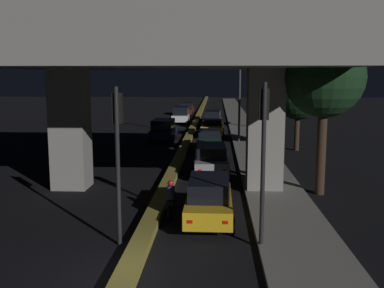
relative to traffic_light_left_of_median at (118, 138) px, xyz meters
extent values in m
plane|color=black|center=(0.72, -2.45, -3.46)|extent=(200.00, 200.00, 0.00)
cube|color=olive|center=(0.72, 32.55, -3.31)|extent=(0.64, 126.00, 0.29)
cube|color=slate|center=(5.81, 25.55, -3.39)|extent=(2.77, 126.00, 0.14)
cube|color=gray|center=(-3.90, 7.23, -0.59)|extent=(1.64, 1.54, 5.73)
cube|color=gray|center=(5.34, 7.23, -0.59)|extent=(1.64, 1.54, 5.73)
cube|color=gray|center=(0.72, 7.23, 3.36)|extent=(15.75, 11.76, 2.18)
cube|color=#333335|center=(0.72, 7.23, 4.91)|extent=(15.75, 0.40, 0.90)
cylinder|color=black|center=(0.00, -0.10, -0.92)|extent=(0.14, 0.14, 5.08)
cube|color=black|center=(0.00, 0.08, 0.94)|extent=(0.30, 0.28, 0.95)
sphere|color=black|center=(0.00, 0.23, 1.24)|extent=(0.18, 0.18, 0.18)
sphere|color=yellow|center=(0.00, 0.23, 0.94)|extent=(0.18, 0.18, 0.18)
sphere|color=black|center=(0.00, 0.23, 0.65)|extent=(0.18, 0.18, 0.18)
cylinder|color=black|center=(4.52, -0.10, -0.85)|extent=(0.14, 0.14, 5.22)
cube|color=black|center=(4.52, 0.08, 1.08)|extent=(0.30, 0.28, 0.95)
sphere|color=black|center=(4.52, 0.23, 1.38)|extent=(0.18, 0.18, 0.18)
sphere|color=yellow|center=(4.52, 0.23, 1.08)|extent=(0.18, 0.18, 0.18)
sphere|color=black|center=(4.52, 0.23, 0.78)|extent=(0.18, 0.18, 0.18)
cylinder|color=#2D2D30|center=(4.90, 22.17, 0.36)|extent=(0.18, 0.18, 7.64)
cylinder|color=#2D2D30|center=(4.07, 22.17, 4.03)|extent=(1.67, 0.10, 0.10)
ellipsoid|color=#F2B759|center=(3.24, 22.17, 3.93)|extent=(0.56, 0.32, 0.24)
cube|color=gold|center=(2.83, 2.53, -2.81)|extent=(1.68, 4.37, 0.64)
cube|color=black|center=(2.83, 2.53, -2.16)|extent=(1.47, 2.62, 0.67)
cylinder|color=black|center=(2.02, 3.97, -3.13)|extent=(0.20, 0.66, 0.66)
cylinder|color=black|center=(3.65, 3.96, -3.13)|extent=(0.20, 0.66, 0.66)
cylinder|color=black|center=(2.01, 1.09, -3.13)|extent=(0.20, 0.66, 0.66)
cylinder|color=black|center=(3.63, 1.08, -3.13)|extent=(0.20, 0.66, 0.66)
cube|color=red|center=(2.24, 0.34, -2.78)|extent=(0.18, 0.03, 0.11)
cube|color=red|center=(3.40, 0.33, -2.78)|extent=(0.18, 0.03, 0.11)
cube|color=gray|center=(2.80, 10.59, -2.80)|extent=(1.94, 4.70, 0.70)
cube|color=black|center=(2.80, 10.59, -2.14)|extent=(1.65, 2.84, 0.62)
cylinder|color=black|center=(1.88, 12.09, -3.15)|extent=(0.22, 0.62, 0.61)
cylinder|color=black|center=(3.60, 12.15, -3.15)|extent=(0.22, 0.62, 0.61)
cylinder|color=black|center=(2.00, 9.03, -3.15)|extent=(0.22, 0.62, 0.61)
cylinder|color=black|center=(3.72, 9.10, -3.15)|extent=(0.22, 0.62, 0.61)
cube|color=red|center=(2.27, 8.24, -2.77)|extent=(0.18, 0.04, 0.11)
cube|color=red|center=(3.50, 8.29, -2.77)|extent=(0.18, 0.04, 0.11)
cube|color=black|center=(2.59, 18.09, -2.78)|extent=(1.73, 4.40, 0.76)
cube|color=black|center=(2.59, 17.98, -2.14)|extent=(1.50, 1.77, 0.53)
cylinder|color=black|center=(1.75, 19.52, -3.16)|extent=(0.21, 0.60, 0.59)
cylinder|color=black|center=(3.39, 19.54, -3.16)|extent=(0.21, 0.60, 0.59)
cylinder|color=black|center=(1.78, 16.63, -3.16)|extent=(0.21, 0.60, 0.59)
cylinder|color=black|center=(3.43, 16.65, -3.16)|extent=(0.21, 0.60, 0.59)
cube|color=red|center=(2.02, 15.88, -2.75)|extent=(0.18, 0.03, 0.11)
cube|color=red|center=(3.20, 15.90, -2.75)|extent=(0.18, 0.03, 0.11)
cube|color=gold|center=(2.73, 25.92, -2.78)|extent=(1.99, 4.12, 0.75)
cube|color=black|center=(2.73, 25.82, -2.15)|extent=(1.70, 1.67, 0.51)
cylinder|color=black|center=(1.85, 27.28, -3.16)|extent=(0.22, 0.61, 0.60)
cylinder|color=black|center=(3.69, 27.23, -3.16)|extent=(0.22, 0.61, 0.60)
cylinder|color=black|center=(1.78, 24.60, -3.16)|extent=(0.22, 0.61, 0.60)
cylinder|color=black|center=(3.61, 24.55, -3.16)|extent=(0.22, 0.61, 0.60)
cube|color=red|center=(2.02, 23.89, -2.74)|extent=(0.18, 0.04, 0.11)
cube|color=red|center=(3.33, 23.86, -2.74)|extent=(0.18, 0.04, 0.11)
cube|color=silver|center=(2.71, 31.89, -2.83)|extent=(1.90, 4.71, 0.56)
cube|color=black|center=(2.72, 32.00, -2.09)|extent=(1.63, 3.41, 0.92)
cylinder|color=black|center=(1.97, 33.46, -3.11)|extent=(0.23, 0.70, 0.69)
cylinder|color=black|center=(3.60, 33.38, -3.11)|extent=(0.23, 0.70, 0.69)
cylinder|color=black|center=(1.82, 30.40, -3.11)|extent=(0.23, 0.70, 0.69)
cylinder|color=black|center=(3.46, 30.32, -3.11)|extent=(0.23, 0.70, 0.69)
cube|color=red|center=(2.02, 29.59, -2.81)|extent=(0.18, 0.04, 0.11)
cube|color=red|center=(3.19, 29.53, -2.81)|extent=(0.18, 0.04, 0.11)
cube|color=#141938|center=(-1.31, 23.03, -2.79)|extent=(1.94, 4.12, 0.65)
cube|color=black|center=(-1.31, 22.93, -2.07)|extent=(1.70, 2.97, 0.80)
cylinder|color=black|center=(-0.42, 21.67, -3.12)|extent=(0.21, 0.69, 0.69)
cylinder|color=black|center=(-2.25, 21.70, -3.12)|extent=(0.21, 0.69, 0.69)
cylinder|color=black|center=(-0.37, 24.37, -3.12)|extent=(0.21, 0.69, 0.69)
cylinder|color=black|center=(-2.20, 24.40, -3.12)|extent=(0.21, 0.69, 0.69)
cube|color=white|center=(-0.62, 25.08, -2.89)|extent=(0.18, 0.03, 0.11)
cube|color=white|center=(-1.93, 25.10, -2.89)|extent=(0.18, 0.03, 0.11)
cube|color=silver|center=(-0.90, 36.46, -2.77)|extent=(1.79, 4.09, 0.70)
cube|color=black|center=(-0.90, 36.36, -1.98)|extent=(1.58, 2.95, 0.88)
cylinder|color=black|center=(-0.02, 35.12, -3.11)|extent=(0.20, 0.69, 0.69)
cylinder|color=black|center=(-1.77, 35.11, -3.11)|extent=(0.20, 0.69, 0.69)
cylinder|color=black|center=(-0.03, 37.81, -3.11)|extent=(0.20, 0.69, 0.69)
cylinder|color=black|center=(-1.77, 37.81, -3.11)|extent=(0.20, 0.69, 0.69)
cube|color=white|center=(-0.27, 38.52, -2.87)|extent=(0.18, 0.03, 0.11)
cube|color=white|center=(-1.53, 38.52, -2.87)|extent=(0.18, 0.03, 0.11)
cube|color=#591414|center=(-0.94, 46.90, -2.84)|extent=(1.84, 4.62, 0.56)
cube|color=black|center=(-0.94, 46.90, -2.16)|extent=(1.60, 2.78, 0.79)
cylinder|color=black|center=(-0.11, 45.38, -3.12)|extent=(0.21, 0.69, 0.69)
cylinder|color=black|center=(-1.83, 45.41, -3.12)|extent=(0.21, 0.69, 0.69)
cylinder|color=black|center=(-0.05, 48.40, -3.12)|extent=(0.21, 0.69, 0.69)
cylinder|color=black|center=(-1.77, 48.43, -3.12)|extent=(0.21, 0.69, 0.69)
cube|color=white|center=(-0.28, 49.19, -2.92)|extent=(0.18, 0.03, 0.11)
cube|color=white|center=(-1.51, 49.22, -2.92)|extent=(0.18, 0.03, 0.11)
cylinder|color=black|center=(1.34, 3.62, -3.18)|extent=(0.08, 0.57, 0.57)
cylinder|color=black|center=(1.33, 2.41, -3.18)|extent=(0.10, 0.57, 0.57)
cube|color=black|center=(1.34, 3.01, -2.96)|extent=(0.25, 0.92, 0.32)
cylinder|color=navy|center=(1.34, 3.01, -2.54)|extent=(0.32, 0.32, 0.52)
sphere|color=#B21919|center=(1.34, 3.01, -2.16)|extent=(0.24, 0.24, 0.24)
cube|color=red|center=(1.33, 2.36, -2.96)|extent=(0.08, 0.03, 0.08)
cylinder|color=#2D261E|center=(5.04, 10.10, -2.94)|extent=(0.29, 0.29, 0.77)
cylinder|color=navy|center=(5.04, 10.10, -2.23)|extent=(0.34, 0.34, 0.64)
sphere|color=tan|center=(5.04, 10.10, -1.81)|extent=(0.21, 0.21, 0.21)
cylinder|color=#2D2116|center=(7.84, 6.62, -1.47)|extent=(0.43, 0.43, 3.99)
sphere|color=black|center=(7.84, 6.62, 1.87)|extent=(3.58, 3.58, 3.58)
cylinder|color=#2D2116|center=(8.90, 18.78, -2.12)|extent=(0.36, 0.36, 2.68)
sphere|color=black|center=(8.90, 18.78, 0.55)|extent=(3.52, 3.52, 3.52)
cylinder|color=#38281C|center=(8.42, 30.59, -1.78)|extent=(0.32, 0.32, 3.36)
sphere|color=black|center=(8.42, 30.59, 1.40)|extent=(4.02, 4.02, 4.02)
camera|label=1|loc=(3.08, -13.75, 1.97)|focal=42.00mm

